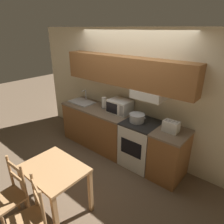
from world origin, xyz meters
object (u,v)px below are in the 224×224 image
Objects in this scene: stove_range at (140,143)px; cooking_pot at (137,118)px; chair_right_of_table at (30,220)px; toaster at (171,126)px; dining_table at (55,175)px; paper_towel_roll at (104,103)px; microwave at (120,106)px; chair_left_of_table at (11,197)px; sink_basin at (82,102)px.

stove_range is 2.46× the size of cooking_pot.
cooking_pot is 0.39× the size of chair_right_of_table.
toaster is at bearing 89.66° from chair_right_of_table.
dining_table is at bearing -97.75° from cooking_pot.
cooking_pot is at bearing -7.43° from paper_towel_roll.
paper_towel_roll is at bearing 111.27° from dining_table.
chair_left_of_table is (0.01, -2.36, -0.59)m from microwave.
microwave is at bearing 5.84° from sink_basin.
dining_table is (-0.32, -1.73, 0.17)m from stove_range.
microwave reaches higher than chair_right_of_table.
sink_basin is at bearing 178.92° from cooking_pot.
paper_towel_roll is at bearing 8.42° from sink_basin.
paper_towel_roll is at bearing 172.57° from cooking_pot.
microwave is (-0.60, 0.11, 0.59)m from stove_range.
chair_right_of_table is at bearing -89.48° from cooking_pot.
microwave reaches higher than cooking_pot.
microwave is 2.51m from chair_right_of_table.
paper_towel_roll is (-0.94, 0.12, 0.04)m from cooking_pot.
dining_table is (0.71, -1.82, -0.40)m from paper_towel_roll.
stove_range is 1.73m from sink_basin.
dining_table is (0.28, -1.84, -0.42)m from microwave.
paper_towel_roll reaches higher than chair_left_of_table.
paper_towel_roll is (0.63, 0.09, 0.10)m from sink_basin.
chair_right_of_table is at bearing -67.87° from paper_towel_roll.
sink_basin is 0.67× the size of dining_table.
sink_basin is at bearing 140.19° from chair_right_of_table.
sink_basin is (-1.66, 0.00, 0.47)m from stove_range.
microwave reaches higher than chair_left_of_table.
toaster is 1.60m from paper_towel_roll.
sink_basin is 0.61× the size of chair_right_of_table.
stove_range is 1.18m from paper_towel_roll.
stove_range is at bearing 18.10° from cooking_pot.
dining_table is 0.61m from chair_left_of_table.
toaster is at bearing 3.69° from cooking_pot.
chair_right_of_table reaches higher than stove_range.
stove_range is 3.82× the size of paper_towel_roll.
toaster is (0.65, 0.04, 0.02)m from cooking_pot.
chair_left_of_table is at bearing -166.83° from chair_right_of_table.
toaster is at bearing 0.32° from sink_basin.
microwave is 0.48× the size of chair_left_of_table.
cooking_pot is at bearing -176.31° from toaster.
toaster is 1.14× the size of paper_towel_roll.
chair_right_of_table is at bearing -4.68° from chair_left_of_table.
cooking_pot is at bearing 105.68° from chair_right_of_table.
stove_range is 1.04× the size of dining_table.
paper_towel_roll is (-0.43, -0.01, -0.02)m from microwave.
toaster reaches higher than stove_range.
toaster is 2.43m from chair_right_of_table.
stove_range is 0.95× the size of chair_left_of_table.
sink_basin reaches higher than chair_right_of_table.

